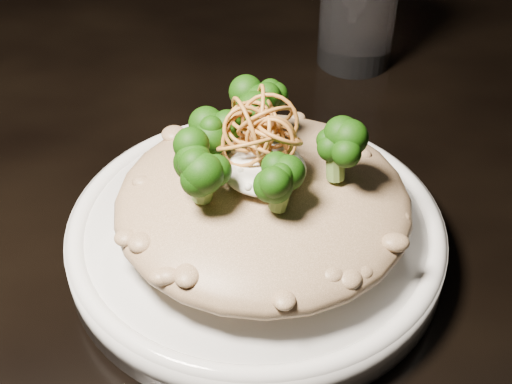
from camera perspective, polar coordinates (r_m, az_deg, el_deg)
table at (r=0.60m, az=0.93°, el=-6.64°), size 1.10×0.80×0.75m
plate at (r=0.50m, az=0.00°, el=-3.65°), size 0.26×0.26×0.03m
risotto at (r=0.47m, az=0.56°, el=-0.81°), size 0.20×0.20×0.04m
broccoli at (r=0.44m, az=0.62°, el=3.29°), size 0.11×0.11×0.04m
cheese at (r=0.45m, az=0.67°, el=1.88°), size 0.05×0.05×0.02m
shallots at (r=0.44m, az=0.56°, el=4.86°), size 0.05×0.05×0.03m
drinking_glass at (r=0.69m, az=8.23°, el=14.86°), size 0.09×0.09×0.13m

